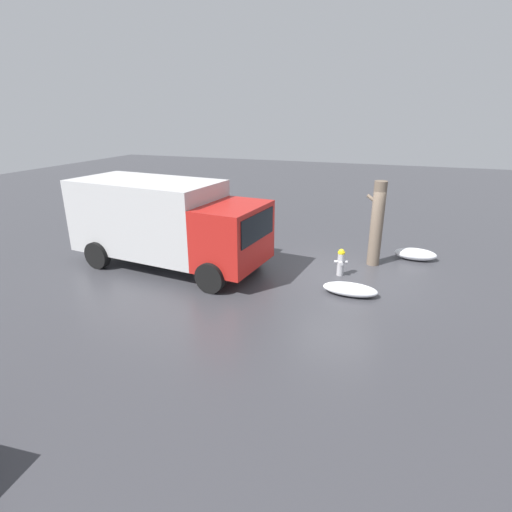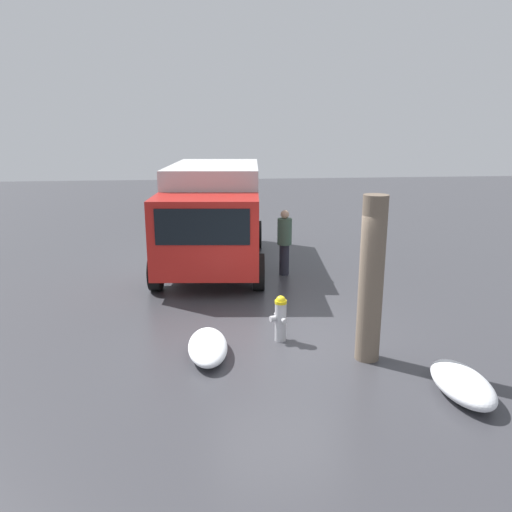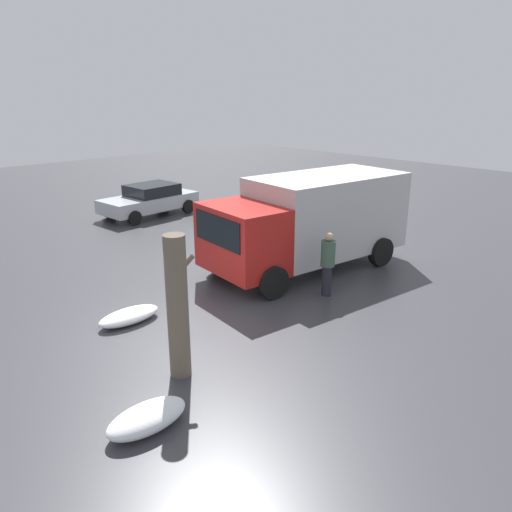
{
  "view_description": "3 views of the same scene",
  "coord_description": "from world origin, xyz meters",
  "px_view_note": "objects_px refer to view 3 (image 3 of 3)",
  "views": [
    {
      "loc": [
        -1.48,
        11.94,
        4.89
      ],
      "look_at": [
        2.37,
        1.31,
        0.8
      ],
      "focal_mm": 28.0,
      "sensor_mm": 36.0,
      "label": 1
    },
    {
      "loc": [
        -8.54,
        1.4,
        3.87
      ],
      "look_at": [
        3.17,
        0.11,
        0.82
      ],
      "focal_mm": 35.0,
      "sensor_mm": 36.0,
      "label": 2
    },
    {
      "loc": [
        -5.66,
        -8.59,
        5.28
      ],
      "look_at": [
        3.05,
        0.72,
        1.02
      ],
      "focal_mm": 35.0,
      "sensor_mm": 36.0,
      "label": 3
    }
  ],
  "objects_px": {
    "parked_car": "(150,199)",
    "fire_hydrant": "(178,317)",
    "pedestrian": "(328,261)",
    "tree_trunk": "(178,307)",
    "delivery_truck": "(310,219)"
  },
  "relations": [
    {
      "from": "fire_hydrant",
      "to": "tree_trunk",
      "type": "bearing_deg",
      "value": 131.69
    },
    {
      "from": "parked_car",
      "to": "fire_hydrant",
      "type": "bearing_deg",
      "value": 146.28
    },
    {
      "from": "delivery_truck",
      "to": "pedestrian",
      "type": "relative_size",
      "value": 3.81
    },
    {
      "from": "pedestrian",
      "to": "parked_car",
      "type": "bearing_deg",
      "value": -65.41
    },
    {
      "from": "pedestrian",
      "to": "fire_hydrant",
      "type": "bearing_deg",
      "value": 21.35
    },
    {
      "from": "fire_hydrant",
      "to": "delivery_truck",
      "type": "bearing_deg",
      "value": -94.52
    },
    {
      "from": "tree_trunk",
      "to": "delivery_truck",
      "type": "relative_size",
      "value": 0.42
    },
    {
      "from": "pedestrian",
      "to": "parked_car",
      "type": "height_order",
      "value": "pedestrian"
    },
    {
      "from": "delivery_truck",
      "to": "pedestrian",
      "type": "height_order",
      "value": "delivery_truck"
    },
    {
      "from": "fire_hydrant",
      "to": "delivery_truck",
      "type": "xyz_separation_m",
      "value": [
        5.63,
        1.04,
        1.1
      ]
    },
    {
      "from": "fire_hydrant",
      "to": "tree_trunk",
      "type": "relative_size",
      "value": 0.31
    },
    {
      "from": "tree_trunk",
      "to": "parked_car",
      "type": "height_order",
      "value": "tree_trunk"
    },
    {
      "from": "delivery_truck",
      "to": "parked_car",
      "type": "distance_m",
      "value": 9.34
    },
    {
      "from": "tree_trunk",
      "to": "pedestrian",
      "type": "xyz_separation_m",
      "value": [
        5.16,
        0.58,
        -0.47
      ]
    },
    {
      "from": "fire_hydrant",
      "to": "tree_trunk",
      "type": "height_order",
      "value": "tree_trunk"
    }
  ]
}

